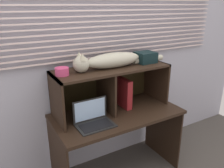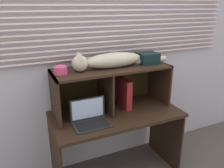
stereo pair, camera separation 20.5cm
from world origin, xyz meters
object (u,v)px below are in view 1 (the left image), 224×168
object	(u,v)px
cat	(110,61)
storage_box	(145,57)
small_basket	(62,71)
binder_upright	(123,93)
laptop	(94,119)
book_stack	(89,113)

from	to	relation	value
cat	storage_box	size ratio (longest dim) A/B	5.10
storage_box	cat	bearing A→B (deg)	180.00
cat	small_basket	size ratio (longest dim) A/B	8.55
binder_upright	small_basket	distance (m)	0.70
binder_upright	small_basket	size ratio (longest dim) A/B	2.56
laptop	small_basket	distance (m)	0.50
cat	storage_box	bearing A→B (deg)	0.00
laptop	storage_box	world-z (taller)	storage_box
book_stack	small_basket	size ratio (longest dim) A/B	1.87
binder_upright	laptop	bearing A→B (deg)	-156.34
book_stack	small_basket	xyz separation A→B (m)	(-0.24, 0.00, 0.45)
laptop	book_stack	bearing A→B (deg)	76.46
cat	laptop	world-z (taller)	cat
laptop	binder_upright	distance (m)	0.48
binder_upright	book_stack	size ratio (longest dim) A/B	1.37
laptop	small_basket	xyz separation A→B (m)	(-0.19, 0.19, 0.42)
small_basket	binder_upright	bearing A→B (deg)	0.00
small_basket	storage_box	world-z (taller)	storage_box
laptop	storage_box	xyz separation A→B (m)	(0.69, 0.19, 0.44)
laptop	book_stack	world-z (taller)	laptop
cat	small_basket	xyz separation A→B (m)	(-0.47, 0.00, -0.04)
book_stack	storage_box	xyz separation A→B (m)	(0.65, 0.00, 0.47)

